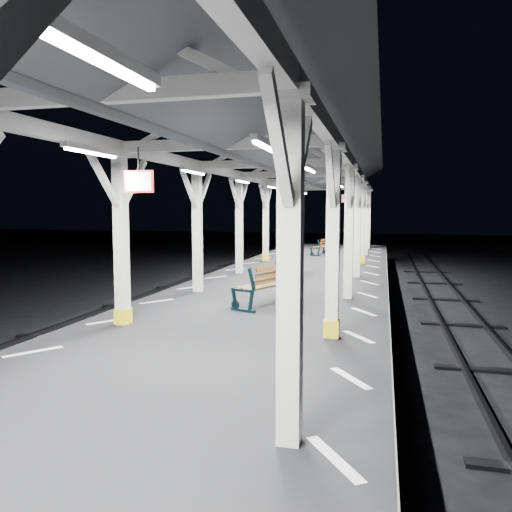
% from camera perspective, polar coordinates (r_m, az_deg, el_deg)
% --- Properties ---
extents(ground, '(120.00, 120.00, 0.00)m').
position_cam_1_polar(ground, '(7.82, -8.75, -19.12)').
color(ground, black).
rests_on(ground, ground).
extents(platform, '(6.00, 50.00, 1.00)m').
position_cam_1_polar(platform, '(7.62, -8.80, -15.70)').
color(platform, black).
rests_on(platform, ground).
extents(hazard_stripes_left, '(1.00, 48.00, 0.01)m').
position_cam_1_polar(hazard_stripes_left, '(8.69, -24.12, -9.97)').
color(hazard_stripes_left, silver).
rests_on(hazard_stripes_left, platform).
extents(hazard_stripes_right, '(1.00, 48.00, 0.01)m').
position_cam_1_polar(hazard_stripes_right, '(6.91, 10.73, -13.55)').
color(hazard_stripes_right, silver).
rests_on(hazard_stripes_right, platform).
extents(canopy, '(5.40, 49.00, 4.65)m').
position_cam_1_polar(canopy, '(7.22, -9.36, 15.94)').
color(canopy, silver).
rests_on(canopy, platform).
extents(bench_mid, '(1.32, 1.93, 0.98)m').
position_cam_1_polar(bench_mid, '(11.47, 1.68, -3.17)').
color(bench_mid, black).
rests_on(bench_mid, platform).
extents(bench_far, '(0.90, 1.95, 1.02)m').
position_cam_1_polar(bench_far, '(17.36, 3.91, -0.19)').
color(bench_far, black).
rests_on(bench_far, platform).
extents(bench_extra, '(0.95, 1.57, 0.80)m').
position_cam_1_polar(bench_extra, '(24.35, 7.68, 1.11)').
color(bench_extra, black).
rests_on(bench_extra, platform).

